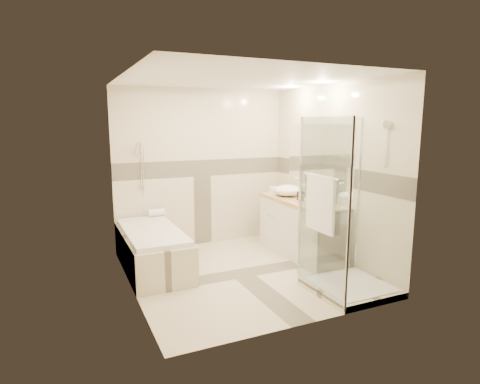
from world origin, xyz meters
name	(u,v)px	position (x,y,z in m)	size (l,w,h in m)	color
room	(244,179)	(0.06, 0.01, 1.26)	(2.82, 3.02, 2.52)	#C2B69B
bathtub	(152,247)	(-1.02, 0.65, 0.31)	(0.75, 1.70, 0.56)	beige
vanity	(301,228)	(1.12, 0.30, 0.43)	(0.58, 1.62, 0.85)	silver
shower_enclosure	(340,249)	(0.83, -0.97, 0.51)	(0.96, 0.93, 2.04)	beige
vessel_sink_near	(287,190)	(1.10, 0.68, 0.94)	(0.43, 0.43, 0.17)	white
vessel_sink_far	(317,200)	(1.10, -0.10, 0.92)	(0.36, 0.36, 0.14)	white
faucet_near	(299,184)	(1.32, 0.68, 1.02)	(0.12, 0.03, 0.29)	silver
faucet_far	(330,192)	(1.32, -0.10, 1.02)	(0.12, 0.03, 0.30)	silver
amenity_bottle_a	(301,194)	(1.10, 0.30, 0.94)	(0.08, 0.08, 0.18)	black
amenity_bottle_b	(302,196)	(1.10, 0.27, 0.92)	(0.11, 0.11, 0.13)	black
folded_towels	(277,190)	(1.10, 1.00, 0.89)	(0.15, 0.25, 0.08)	white
rolled_towel	(156,213)	(-0.79, 1.39, 0.61)	(0.11, 0.11, 0.24)	white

